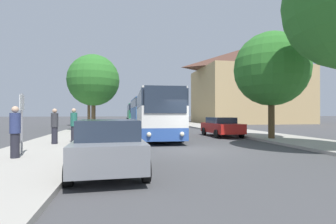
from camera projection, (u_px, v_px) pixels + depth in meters
ground_plane at (198, 150)px, 12.53m from camera, size 300.00×300.00×0.00m
sidewalk_left at (42, 152)px, 11.27m from camera, size 4.00×120.00×0.15m
sidewalk_right at (326, 145)px, 13.78m from camera, size 4.00×120.00×0.15m
building_right_background at (249, 85)px, 48.10m from camera, size 18.12×13.80×13.98m
bus_front at (156, 114)px, 19.01m from camera, size 3.06×10.94×3.23m
bus_middle at (143, 112)px, 32.14m from camera, size 2.87×10.30×3.53m
bus_rear at (135, 113)px, 44.92m from camera, size 2.82×11.19×3.31m
parked_car_left_curb at (109, 146)px, 7.64m from camera, size 2.18×4.12×1.56m
parked_car_right_near at (221, 126)px, 19.92m from camera, size 2.18×4.24×1.45m
parked_car_right_far at (176, 121)px, 37.09m from camera, size 2.15×4.00×1.38m
bus_stop_sign at (22, 117)px, 10.16m from camera, size 0.08×0.45×2.38m
pedestrian_waiting_near at (74, 125)px, 14.49m from camera, size 0.36×0.36×1.89m
pedestrian_waiting_far at (55, 126)px, 13.75m from camera, size 0.36×0.36×1.86m
pedestrian_walking_back at (15, 132)px, 9.40m from camera, size 0.36×0.36×1.86m
tree_left_near at (93, 80)px, 25.26m from camera, size 4.95×4.95×7.29m
tree_left_far at (89, 81)px, 37.12m from camera, size 5.74×5.74×9.14m
tree_right_mid at (271, 69)px, 16.92m from camera, size 4.76×4.76×6.86m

